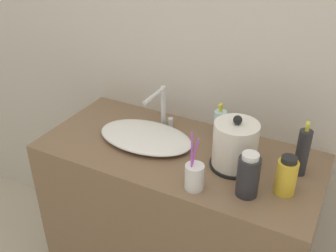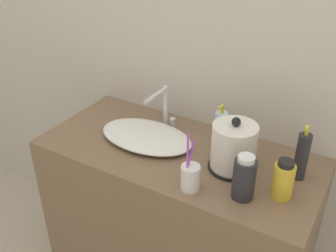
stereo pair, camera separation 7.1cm
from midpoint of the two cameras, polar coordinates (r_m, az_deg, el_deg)
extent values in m
cube|color=beige|center=(1.60, 4.92, 15.41)|extent=(6.00, 0.04, 2.60)
cube|color=brown|center=(1.83, 0.13, -14.58)|extent=(1.12, 0.51, 0.84)
ellipsoid|color=white|center=(1.61, -4.57, -1.57)|extent=(0.40, 0.25, 0.04)
cylinder|color=silver|center=(1.70, -1.89, 2.91)|extent=(0.02, 0.02, 0.18)
cylinder|color=silver|center=(1.60, -3.30, 4.43)|extent=(0.02, 0.16, 0.02)
cylinder|color=silver|center=(1.72, -0.83, 0.53)|extent=(0.02, 0.02, 0.04)
cylinder|color=black|center=(1.49, 8.08, -5.58)|extent=(0.18, 0.18, 0.01)
cylinder|color=white|center=(1.44, 8.31, -2.85)|extent=(0.16, 0.16, 0.18)
sphere|color=black|center=(1.39, 8.63, 0.86)|extent=(0.03, 0.03, 0.03)
cylinder|color=silver|center=(1.35, 2.32, -7.43)|extent=(0.07, 0.07, 0.09)
cylinder|color=#B24CCC|center=(1.31, 2.16, -4.82)|extent=(0.03, 0.03, 0.15)
cylinder|color=#B24CCC|center=(1.30, 1.88, -4.61)|extent=(0.02, 0.03, 0.18)
cylinder|color=#28282D|center=(1.46, 17.60, -3.73)|extent=(0.05, 0.05, 0.18)
cylinder|color=gold|center=(1.41, 18.22, -0.29)|extent=(0.01, 0.01, 0.02)
cube|color=gold|center=(1.39, 18.27, 0.20)|extent=(0.01, 0.03, 0.01)
cylinder|color=#28282D|center=(1.32, 10.02, -7.28)|extent=(0.08, 0.08, 0.14)
cylinder|color=white|center=(1.28, 10.33, -4.38)|extent=(0.06, 0.06, 0.02)
cylinder|color=gold|center=(1.37, 15.32, -7.21)|extent=(0.07, 0.07, 0.12)
cylinder|color=black|center=(1.33, 15.73, -4.75)|extent=(0.05, 0.05, 0.02)
cylinder|color=silver|center=(1.61, 6.25, 0.04)|extent=(0.05, 0.05, 0.13)
cylinder|color=gold|center=(1.57, 6.40, 2.48)|extent=(0.01, 0.01, 0.02)
cube|color=gold|center=(1.56, 6.32, 2.94)|extent=(0.01, 0.03, 0.01)
camera|label=1|loc=(0.04, -91.34, -0.77)|focal=42.00mm
camera|label=2|loc=(0.04, 88.66, 0.77)|focal=42.00mm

